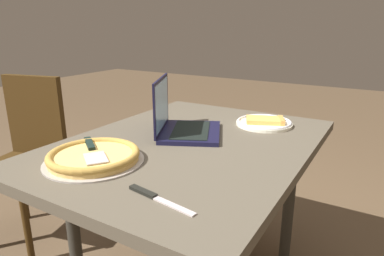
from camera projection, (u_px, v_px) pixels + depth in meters
name	position (u px, v px, depth m)	size (l,w,h in m)	color
dining_table	(189.00, 157.00, 1.41)	(1.24, 0.92, 0.72)	#51493B
laptop	(181.00, 123.00, 1.47)	(0.40, 0.37, 0.24)	black
pizza_plate	(265.00, 122.00, 1.61)	(0.26, 0.26, 0.04)	white
pizza_tray	(94.00, 156.00, 1.17)	(0.34, 0.34, 0.04)	#A8A098
table_knife	(154.00, 197.00, 0.93)	(0.06, 0.24, 0.01)	beige
chair_near	(27.00, 151.00, 1.86)	(0.46, 0.46, 0.91)	#39260E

